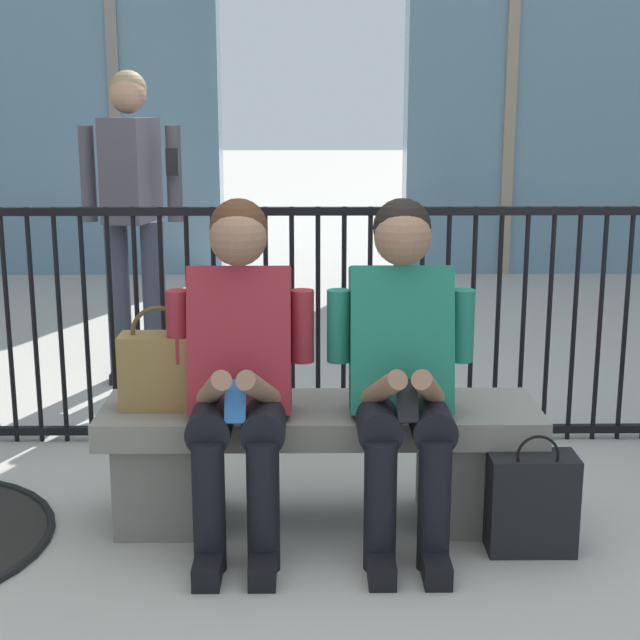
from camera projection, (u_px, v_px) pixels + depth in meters
name	position (u px, v px, depth m)	size (l,w,h in m)	color
ground_plane	(320.00, 520.00, 3.54)	(60.00, 60.00, 0.00)	#B2ADA3
stone_bench	(320.00, 452.00, 3.48)	(1.60, 0.44, 0.45)	gray
seated_person_with_phone	(239.00, 363.00, 3.27)	(0.52, 0.66, 1.21)	black
seated_person_companion	(402.00, 362.00, 3.27)	(0.52, 0.66, 1.21)	black
handbag_on_bench	(160.00, 369.00, 3.39)	(0.28, 0.14, 0.38)	olive
shopping_bag	(531.00, 502.00, 3.26)	(0.30, 0.16, 0.45)	black
bystander_at_railing	(132.00, 203.00, 5.16)	(0.55, 0.41, 1.71)	#383D4C
plaza_railing	(318.00, 325.00, 4.27)	(9.37, 0.04, 1.09)	black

